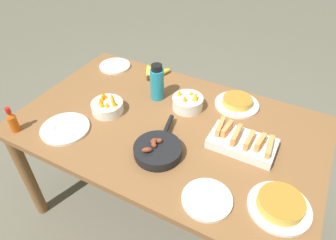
# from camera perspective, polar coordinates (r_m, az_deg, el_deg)

# --- Properties ---
(ground_plane) EXTENTS (14.00, 14.00, 0.00)m
(ground_plane) POSITION_cam_1_polar(r_m,az_deg,el_deg) (2.20, 0.00, -15.98)
(ground_plane) COLOR #666051
(dining_table) EXTENTS (1.63, 1.00, 0.76)m
(dining_table) POSITION_cam_1_polar(r_m,az_deg,el_deg) (1.69, 0.00, -3.21)
(dining_table) COLOR brown
(dining_table) RESTS_ON ground_plane
(banana_bunch) EXTENTS (0.20, 0.20, 0.04)m
(banana_bunch) POSITION_cam_1_polar(r_m,az_deg,el_deg) (2.03, -2.67, 9.04)
(banana_bunch) COLOR gold
(banana_bunch) RESTS_ON dining_table
(melon_tray) EXTENTS (0.32, 0.18, 0.10)m
(melon_tray) POSITION_cam_1_polar(r_m,az_deg,el_deg) (1.52, 13.94, -4.13)
(melon_tray) COLOR silver
(melon_tray) RESTS_ON dining_table
(skillet) EXTENTS (0.23, 0.37, 0.08)m
(skillet) POSITION_cam_1_polar(r_m,az_deg,el_deg) (1.45, -1.92, -5.65)
(skillet) COLOR black
(skillet) RESTS_ON dining_table
(frittata_plate_center) EXTENTS (0.26, 0.26, 0.06)m
(frittata_plate_center) POSITION_cam_1_polar(r_m,az_deg,el_deg) (1.33, 20.56, -14.89)
(frittata_plate_center) COLOR silver
(frittata_plate_center) RESTS_ON dining_table
(frittata_plate_side) EXTENTS (0.26, 0.26, 0.05)m
(frittata_plate_side) POSITION_cam_1_polar(r_m,az_deg,el_deg) (1.79, 13.01, 3.26)
(frittata_plate_side) COLOR silver
(frittata_plate_side) RESTS_ON dining_table
(empty_plate_near_front) EXTENTS (0.26, 0.26, 0.02)m
(empty_plate_near_front) POSITION_cam_1_polar(r_m,az_deg,el_deg) (1.68, -19.01, -1.55)
(empty_plate_near_front) COLOR silver
(empty_plate_near_front) RESTS_ON dining_table
(empty_plate_far_left) EXTENTS (0.21, 0.21, 0.02)m
(empty_plate_far_left) POSITION_cam_1_polar(r_m,az_deg,el_deg) (2.15, -10.07, 10.09)
(empty_plate_far_left) COLOR silver
(empty_plate_far_left) RESTS_ON dining_table
(empty_plate_far_right) EXTENTS (0.21, 0.21, 0.02)m
(empty_plate_far_right) POSITION_cam_1_polar(r_m,az_deg,el_deg) (1.30, 7.44, -14.76)
(empty_plate_far_right) COLOR silver
(empty_plate_far_right) RESTS_ON dining_table
(fruit_bowl_mango) EXTENTS (0.18, 0.18, 0.11)m
(fruit_bowl_mango) POSITION_cam_1_polar(r_m,az_deg,el_deg) (1.72, -11.49, 2.62)
(fruit_bowl_mango) COLOR silver
(fruit_bowl_mango) RESTS_ON dining_table
(fruit_bowl_citrus) EXTENTS (0.18, 0.18, 0.12)m
(fruit_bowl_citrus) POSITION_cam_1_polar(r_m,az_deg,el_deg) (1.72, 3.78, 3.41)
(fruit_bowl_citrus) COLOR silver
(fruit_bowl_citrus) RESTS_ON dining_table
(water_bottle) EXTENTS (0.08, 0.08, 0.22)m
(water_bottle) POSITION_cam_1_polar(r_m,az_deg,el_deg) (1.76, -2.10, 7.12)
(water_bottle) COLOR teal
(water_bottle) RESTS_ON dining_table
(hot_sauce_bottle) EXTENTS (0.05, 0.05, 0.15)m
(hot_sauce_bottle) POSITION_cam_1_polar(r_m,az_deg,el_deg) (1.74, -27.49, -0.16)
(hot_sauce_bottle) COLOR #C64C0F
(hot_sauce_bottle) RESTS_ON dining_table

